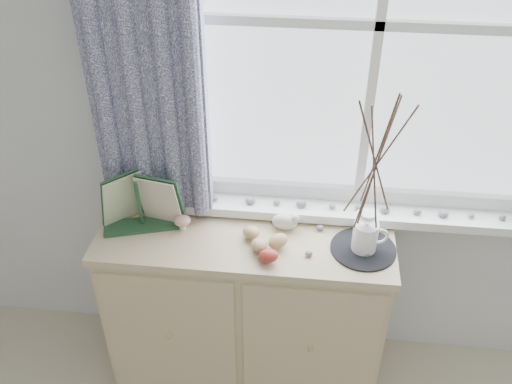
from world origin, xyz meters
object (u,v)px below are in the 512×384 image
toadstool_cluster (174,209)px  sideboard (246,307)px  twig_pitcher (377,159)px  botanical_book (138,206)px

toadstool_cluster → sideboard: bearing=-11.2°
toadstool_cluster → twig_pitcher: size_ratio=0.21×
toadstool_cluster → twig_pitcher: 0.86m
sideboard → toadstool_cluster: size_ratio=7.74×
sideboard → twig_pitcher: (0.47, -0.04, 0.85)m
botanical_book → twig_pitcher: size_ratio=0.50×
sideboard → botanical_book: size_ratio=3.24×
sideboard → botanical_book: bearing=-177.1°
sideboard → botanical_book: (-0.42, -0.02, 0.55)m
toadstool_cluster → botanical_book: bearing=-146.0°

